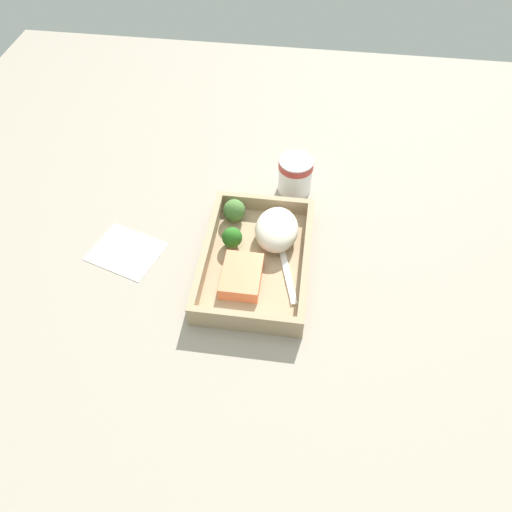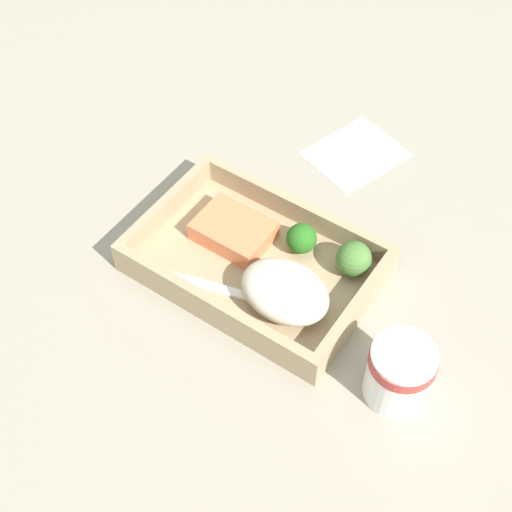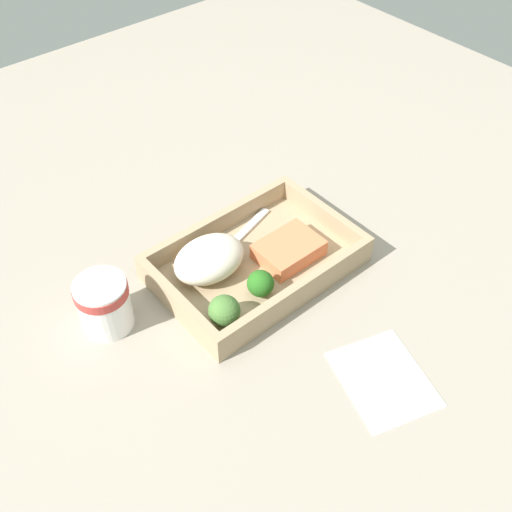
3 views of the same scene
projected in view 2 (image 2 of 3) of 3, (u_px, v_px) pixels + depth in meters
ground_plane at (256, 275)px, 86.57cm from camera, size 160.00×160.00×2.00cm
takeout_tray at (256, 267)px, 85.31cm from camera, size 28.08×18.88×1.20cm
tray_rim at (256, 256)px, 83.60cm from camera, size 28.08×18.88×3.19cm
salmon_fillet at (234, 231)px, 86.42cm from camera, size 9.04×6.69×2.49cm
mashed_potatoes at (285, 291)px, 79.28cm from camera, size 10.55×7.89×4.98cm
broccoli_floret_1 at (354, 259)px, 82.41cm from camera, size 4.20×4.20×4.44cm
broccoli_floret_2 at (301, 239)px, 84.54cm from camera, size 3.72×3.72×4.01cm
fork at (232, 292)px, 81.98cm from camera, size 15.64×5.96×0.44cm
paper_cup at (400, 371)px, 72.44cm from camera, size 6.96×6.96×7.57cm
receipt_slip at (354, 153)px, 98.23cm from camera, size 13.24×14.72×0.24cm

